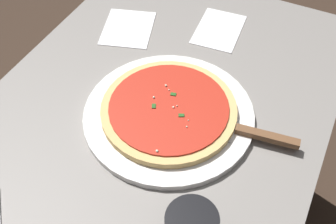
% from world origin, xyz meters
% --- Properties ---
extents(restaurant_table, '(1.06, 0.73, 0.73)m').
position_xyz_m(restaurant_table, '(0.00, 0.00, 0.59)').
color(restaurant_table, black).
rests_on(restaurant_table, ground_plane).
extents(serving_plate, '(0.37, 0.37, 0.02)m').
position_xyz_m(serving_plate, '(-0.00, -0.04, 0.74)').
color(serving_plate, white).
rests_on(serving_plate, restaurant_table).
extents(pizza, '(0.29, 0.29, 0.02)m').
position_xyz_m(pizza, '(-0.00, -0.04, 0.76)').
color(pizza, '#DBB26B').
rests_on(pizza, serving_plate).
extents(pizza_server, '(0.08, 0.22, 0.01)m').
position_xyz_m(pizza_server, '(0.02, -0.21, 0.75)').
color(pizza_server, silver).
rests_on(pizza_server, serving_plate).
extents(napkin_folded_right, '(0.17, 0.13, 0.00)m').
position_xyz_m(napkin_folded_right, '(0.33, -0.03, 0.73)').
color(napkin_folded_right, white).
rests_on(napkin_folded_right, restaurant_table).
extents(napkin_loose_left, '(0.18, 0.17, 0.00)m').
position_xyz_m(napkin_loose_left, '(0.23, 0.19, 0.73)').
color(napkin_loose_left, white).
rests_on(napkin_loose_left, restaurant_table).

